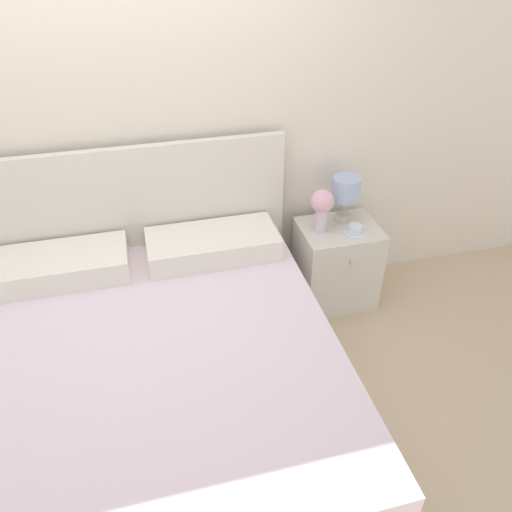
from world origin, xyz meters
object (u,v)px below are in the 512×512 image
object	(u,v)px
table_lamp	(346,192)
flower_vase	(323,206)
nightstand	(336,264)
teacup	(355,230)
bed	(154,375)

from	to	relation	value
table_lamp	flower_vase	size ratio (longest dim) A/B	1.09
nightstand	teacup	world-z (taller)	teacup
bed	nightstand	distance (m)	1.44
table_lamp	nightstand	bearing A→B (deg)	-121.28
bed	flower_vase	world-z (taller)	bed
bed	nightstand	bearing A→B (deg)	28.10
bed	teacup	distance (m)	1.49
bed	nightstand	xyz separation A→B (m)	(1.27, 0.68, -0.01)
bed	nightstand	size ratio (longest dim) A/B	3.38
nightstand	flower_vase	size ratio (longest dim) A/B	2.06
table_lamp	flower_vase	distance (m)	0.20
bed	flower_vase	bearing A→B (deg)	30.92
flower_vase	table_lamp	bearing A→B (deg)	23.58
bed	teacup	size ratio (longest dim) A/B	15.14
nightstand	bed	bearing A→B (deg)	-151.90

